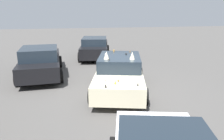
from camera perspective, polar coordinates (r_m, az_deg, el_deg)
The scene contains 4 objects.
ground_plane at distance 9.03m, azimuth 1.88°, elevation -5.41°, with size 60.00×60.00×0.00m, color #514F4C.
art_car_decorated at distance 8.88m, azimuth 1.94°, elevation -0.90°, with size 4.69×2.80×1.70m.
parked_sedan_far_right at distance 14.87m, azimuth -4.58°, elevation 5.97°, with size 4.47×2.44×1.42m.
parked_sedan_row_back_far at distance 11.31m, azimuth -18.34°, elevation 2.12°, with size 4.64×2.30×1.50m.
Camera 1 is at (-8.22, 1.75, 3.29)m, focal length 34.58 mm.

